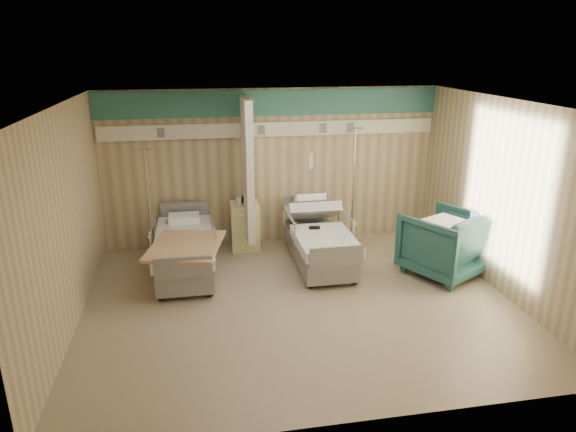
% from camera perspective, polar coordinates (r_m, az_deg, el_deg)
% --- Properties ---
extents(ground, '(6.00, 5.00, 0.00)m').
position_cam_1_polar(ground, '(7.44, 1.25, -9.57)').
color(ground, gray).
rests_on(ground, ground).
extents(room_walls, '(6.04, 5.04, 2.82)m').
position_cam_1_polar(room_walls, '(7.00, 0.70, 4.96)').
color(room_walls, tan).
rests_on(room_walls, ground).
extents(bed_right, '(1.00, 2.16, 0.63)m').
position_cam_1_polar(bed_right, '(8.58, 3.48, -3.33)').
color(bed_right, silver).
rests_on(bed_right, ground).
extents(bed_left, '(1.00, 2.16, 0.63)m').
position_cam_1_polar(bed_left, '(8.37, -11.37, -4.26)').
color(bed_left, silver).
rests_on(bed_left, ground).
extents(bedside_cabinet, '(0.50, 0.48, 0.85)m').
position_cam_1_polar(bedside_cabinet, '(9.20, -4.81, -1.10)').
color(bedside_cabinet, '#E2DD8D').
rests_on(bedside_cabinet, ground).
extents(visitor_armchair, '(1.51, 1.52, 1.03)m').
position_cam_1_polar(visitor_armchair, '(8.49, 16.95, -2.95)').
color(visitor_armchair, '#1F4F4C').
rests_on(visitor_armchair, ground).
extents(waffle_blanket, '(0.76, 0.73, 0.07)m').
position_cam_1_polar(waffle_blanket, '(8.28, 17.15, 0.51)').
color(waffle_blanket, white).
rests_on(waffle_blanket, visitor_armchair).
extents(iv_stand_right, '(0.38, 0.38, 2.13)m').
position_cam_1_polar(iv_stand_right, '(9.60, 7.09, -0.28)').
color(iv_stand_right, silver).
rests_on(iv_stand_right, ground).
extents(iv_stand_left, '(0.34, 0.34, 1.89)m').
position_cam_1_polar(iv_stand_left, '(9.20, -14.83, -1.93)').
color(iv_stand_left, silver).
rests_on(iv_stand_left, ground).
extents(call_remote, '(0.19, 0.10, 0.04)m').
position_cam_1_polar(call_remote, '(8.43, 2.95, -1.29)').
color(call_remote, black).
rests_on(call_remote, bed_right).
extents(tan_blanket, '(1.26, 1.46, 0.04)m').
position_cam_1_polar(tan_blanket, '(7.81, -11.29, -3.27)').
color(tan_blanket, tan).
rests_on(tan_blanket, bed_left).
extents(toiletry_bag, '(0.25, 0.21, 0.12)m').
position_cam_1_polar(toiletry_bag, '(9.09, -4.48, 1.88)').
color(toiletry_bag, black).
rests_on(toiletry_bag, bedside_cabinet).
extents(white_cup, '(0.10, 0.10, 0.13)m').
position_cam_1_polar(white_cup, '(8.99, -5.47, 1.71)').
color(white_cup, white).
rests_on(white_cup, bedside_cabinet).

